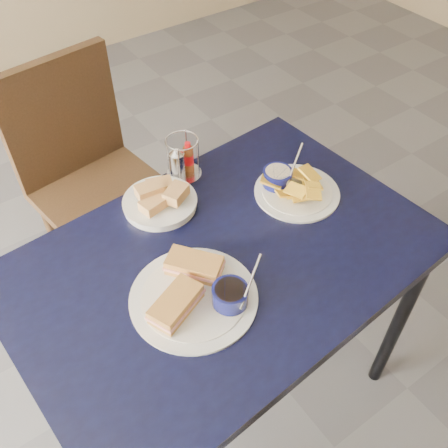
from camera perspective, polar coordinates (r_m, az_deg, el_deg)
ground at (r=2.11m, az=0.63°, el=-10.98°), size 6.00×6.00×0.00m
dining_table at (r=1.40m, az=-0.07°, el=-5.50°), size 1.19×0.84×0.75m
chair_far at (r=2.00m, az=-15.17°, el=6.44°), size 0.51×0.49×0.95m
sandwich_plate at (r=1.25m, az=-3.17°, el=-7.69°), size 0.33×0.32×0.12m
plantain_plate at (r=1.52m, az=7.61°, el=4.31°), size 0.26×0.26×0.12m
bread_basket at (r=1.47m, az=-7.33°, el=2.75°), size 0.21×0.21×0.07m
condiment_caddy at (r=1.55m, az=-4.85°, el=7.24°), size 0.11×0.11×0.14m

